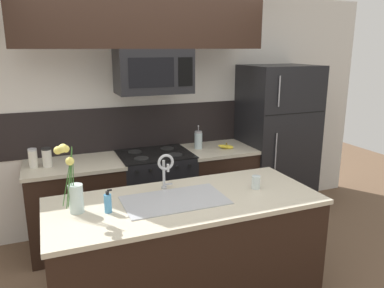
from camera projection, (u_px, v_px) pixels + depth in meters
ground_plane at (185, 276)px, 3.40m from camera, size 10.00×10.00×0.00m
rear_partition at (170, 111)px, 4.33m from camera, size 5.20×0.10×2.60m
splash_band at (146, 127)px, 4.21m from camera, size 3.32×0.01×0.48m
back_counter_left at (77, 206)px, 3.79m from camera, size 0.94×0.65×0.91m
back_counter_right at (218, 185)px, 4.37m from camera, size 0.77×0.65×0.91m
stove_range at (156, 194)px, 4.09m from camera, size 0.76×0.64×0.93m
microwave at (153, 71)px, 3.75m from camera, size 0.74×0.40×0.44m
upper_cabinet_band at (144, 16)px, 3.56m from camera, size 2.41×0.34×0.60m
refrigerator at (275, 141)px, 4.55m from camera, size 0.82×0.74×1.82m
storage_jar_tall at (33, 158)px, 3.53m from camera, size 0.08×0.08×0.19m
storage_jar_medium at (47, 157)px, 3.55m from camera, size 0.09×0.09×0.19m
banana_bunch at (226, 147)px, 4.22m from camera, size 0.19×0.12×0.08m
french_press at (198, 140)px, 4.20m from camera, size 0.09×0.09×0.27m
island_counter at (186, 253)px, 2.93m from camera, size 2.04×0.86×0.91m
kitchen_sink at (175, 209)px, 2.80m from camera, size 0.76×0.44×0.16m
sink_faucet at (165, 167)px, 2.93m from camera, size 0.14×0.14×0.31m
dish_soap_bottle at (108, 203)px, 2.57m from camera, size 0.06×0.05×0.16m
spare_glass at (256, 182)px, 3.01m from camera, size 0.07×0.07×0.11m
flower_vase at (73, 189)px, 2.53m from camera, size 0.17×0.14×0.50m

